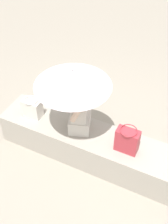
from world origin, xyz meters
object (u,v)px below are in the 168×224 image
object	(u,v)px
person_seated	(80,107)
parasol	(73,78)
handbag_black	(32,108)
tote_bag_canvas	(127,140)

from	to	relation	value
person_seated	parasol	world-z (taller)	parasol
person_seated	handbag_black	size ratio (longest dim) A/B	3.03
handbag_black	tote_bag_canvas	world-z (taller)	tote_bag_canvas
parasol	handbag_black	xyz separation A→B (m)	(0.68, 0.00, -0.75)
handbag_black	tote_bag_canvas	bearing A→B (deg)	179.61
parasol	tote_bag_canvas	xyz separation A→B (m)	(-0.76, 0.01, -0.71)
person_seated	tote_bag_canvas	distance (m)	0.75
person_seated	parasol	xyz separation A→B (m)	(0.05, 0.07, 0.51)
parasol	handbag_black	world-z (taller)	parasol
parasol	handbag_black	bearing A→B (deg)	0.21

